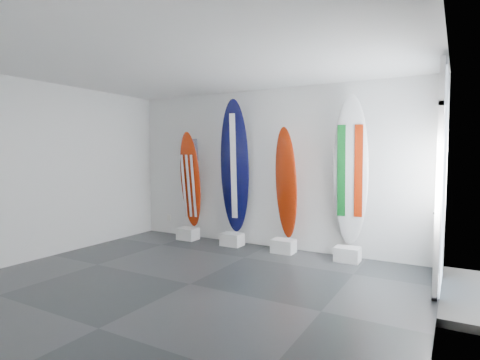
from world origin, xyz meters
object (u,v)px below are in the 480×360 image
Objects in this scene: surfboard_navy at (235,167)px; surfboard_swiss at (286,183)px; surfboard_italy at (351,172)px; surfboard_usa at (190,180)px.

surfboard_navy reaches higher than surfboard_swiss.
surfboard_swiss is at bearing 171.58° from surfboard_italy.
surfboard_swiss reaches higher than surfboard_usa.
surfboard_usa is 0.99× the size of surfboard_swiss.
surfboard_navy is at bearing 171.58° from surfboard_italy.
surfboard_navy is at bearing -6.94° from surfboard_usa.
surfboard_navy reaches higher than surfboard_italy.
surfboard_usa is 1.11m from surfboard_navy.
surfboard_usa is at bearing 171.22° from surfboard_navy.
surfboard_italy reaches higher than surfboard_swiss.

